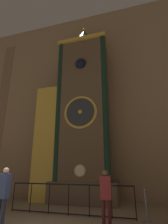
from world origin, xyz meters
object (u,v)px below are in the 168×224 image
at_px(clock_tower, 77,116).
at_px(visitor_far, 106,192).
at_px(visitor_near, 3,191).
at_px(stanchion_post, 146,211).

bearing_deg(clock_tower, visitor_far, -58.52).
xyz_separation_m(visitor_near, stanchion_post, (4.27, 1.92, -0.71)).
distance_m(visitor_near, stanchion_post, 4.73).
bearing_deg(stanchion_post, visitor_far, -139.68).
xyz_separation_m(clock_tower, visitor_near, (-0.90, -4.48, -3.62)).
relative_size(clock_tower, visitor_far, 6.63).
distance_m(visitor_far, stanchion_post, 1.70).
height_order(visitor_far, stanchion_post, visitor_far).
relative_size(clock_tower, visitor_near, 6.39).
height_order(clock_tower, visitor_near, clock_tower).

